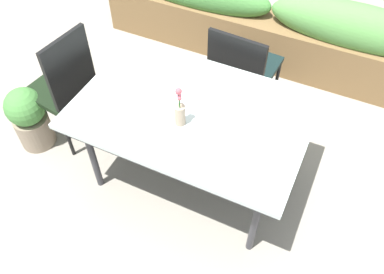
% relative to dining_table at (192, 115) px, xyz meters
% --- Properties ---
extents(ground_plane, '(12.00, 12.00, 0.00)m').
position_rel_dining_table_xyz_m(ground_plane, '(-0.09, 0.03, -0.67)').
color(ground_plane, gray).
extents(dining_table, '(1.45, 0.98, 0.72)m').
position_rel_dining_table_xyz_m(dining_table, '(0.00, 0.00, 0.00)').
color(dining_table, silver).
rests_on(dining_table, ground).
extents(chair_far_side, '(0.50, 0.50, 0.86)m').
position_rel_dining_table_xyz_m(chair_far_side, '(0.06, 0.78, -0.17)').
color(chair_far_side, black).
rests_on(chair_far_side, ground).
extents(chair_end_left, '(0.46, 0.46, 0.98)m').
position_rel_dining_table_xyz_m(chair_end_left, '(-1.01, -0.01, -0.12)').
color(chair_end_left, black).
rests_on(chair_end_left, ground).
extents(flower_vase, '(0.06, 0.06, 0.28)m').
position_rel_dining_table_xyz_m(flower_vase, '(-0.01, -0.13, 0.15)').
color(flower_vase, tan).
rests_on(flower_vase, dining_table).
extents(planter_box, '(3.23, 0.39, 0.77)m').
position_rel_dining_table_xyz_m(planter_box, '(0.04, 1.57, -0.30)').
color(planter_box, brown).
rests_on(planter_box, ground).
extents(potted_plant, '(0.30, 0.30, 0.54)m').
position_rel_dining_table_xyz_m(potted_plant, '(-1.27, -0.22, -0.38)').
color(potted_plant, gray).
rests_on(potted_plant, ground).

